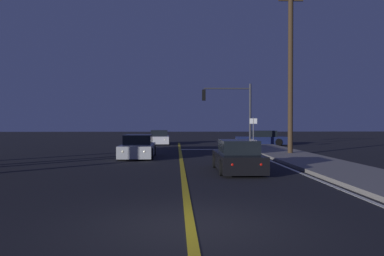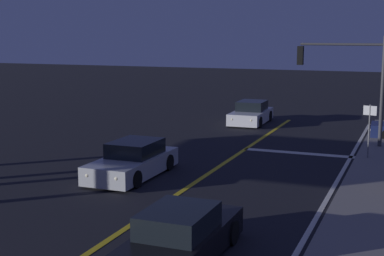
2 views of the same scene
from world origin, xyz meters
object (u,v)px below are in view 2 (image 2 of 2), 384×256
at_px(car_side_waiting_black, 182,237).
at_px(car_lead_oncoming_silver, 133,161).
at_px(car_following_oncoming_white, 251,114).
at_px(traffic_signal_near_right, 349,73).
at_px(street_sign_corner, 369,123).

distance_m(car_side_waiting_black, car_lead_oncoming_silver, 8.38).
height_order(car_following_oncoming_white, traffic_signal_near_right, traffic_signal_near_right).
xyz_separation_m(car_following_oncoming_white, car_lead_oncoming_silver, (-0.66, -14.08, 0.00)).
relative_size(car_lead_oncoming_silver, traffic_signal_near_right, 0.88).
bearing_deg(car_following_oncoming_white, car_lead_oncoming_silver, 85.93).
distance_m(car_side_waiting_black, street_sign_corner, 13.29).
bearing_deg(car_lead_oncoming_silver, street_sign_corner, -143.54).
bearing_deg(car_following_oncoming_white, car_side_waiting_black, 100.00).
relative_size(car_following_oncoming_white, car_lead_oncoming_silver, 0.93).
relative_size(car_side_waiting_black, car_lead_oncoming_silver, 0.96).
bearing_deg(traffic_signal_near_right, car_lead_oncoming_silver, 52.02).
xyz_separation_m(car_lead_oncoming_silver, traffic_signal_near_right, (6.88, 8.82, 2.96)).
xyz_separation_m(car_side_waiting_black, car_following_oncoming_white, (-4.21, 20.90, 0.00)).
bearing_deg(car_side_waiting_black, traffic_signal_near_right, 82.64).
height_order(car_side_waiting_black, car_lead_oncoming_silver, same).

